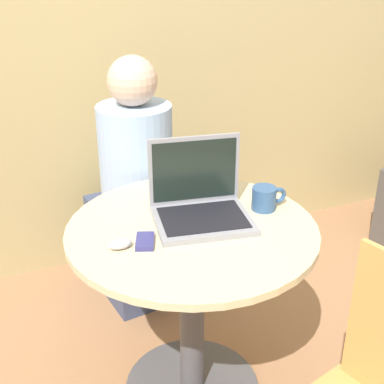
% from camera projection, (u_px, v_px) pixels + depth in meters
% --- Properties ---
extents(back_wall, '(7.00, 0.05, 2.60)m').
position_uv_depth(back_wall, '(98.00, 4.00, 2.40)').
color(back_wall, tan).
rests_on(back_wall, ground_plane).
extents(round_table, '(0.83, 0.83, 0.71)m').
position_uv_depth(round_table, '(192.00, 279.00, 1.84)').
color(round_table, '#4C4C51').
rests_on(round_table, ground_plane).
extents(laptop, '(0.35, 0.31, 0.26)m').
position_uv_depth(laptop, '(200.00, 203.00, 1.79)').
color(laptop, gray).
rests_on(laptop, round_table).
extents(cell_phone, '(0.09, 0.11, 0.02)m').
position_uv_depth(cell_phone, '(145.00, 241.00, 1.65)').
color(cell_phone, navy).
rests_on(cell_phone, round_table).
extents(computer_mouse, '(0.07, 0.05, 0.03)m').
position_uv_depth(computer_mouse, '(120.00, 244.00, 1.62)').
color(computer_mouse, '#B2B2B7').
rests_on(computer_mouse, round_table).
extents(coffee_cup, '(0.13, 0.08, 0.08)m').
position_uv_depth(coffee_cup, '(265.00, 198.00, 1.85)').
color(coffee_cup, '#335684').
rests_on(coffee_cup, round_table).
extents(person_seated, '(0.35, 0.50, 1.16)m').
position_uv_depth(person_seated, '(134.00, 204.00, 2.39)').
color(person_seated, '#3D4766').
rests_on(person_seated, ground_plane).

